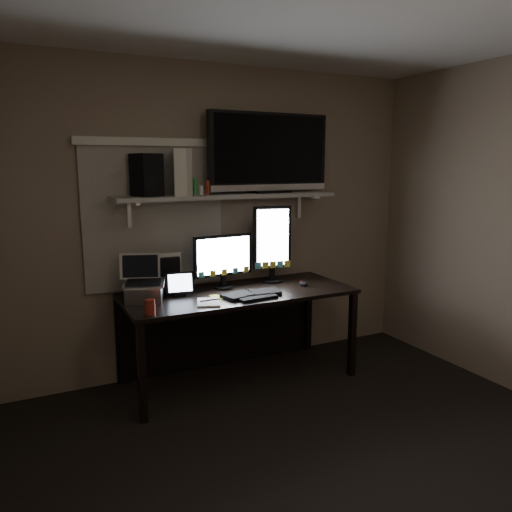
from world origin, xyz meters
TOP-DOWN VIEW (x-y plane):
  - floor at (0.00, 0.00)m, footprint 3.60×3.60m
  - back_wall at (0.00, 1.80)m, footprint 3.60×0.00m
  - window_blinds at (-0.55, 1.79)m, footprint 1.10×0.02m
  - desk at (0.00, 1.55)m, footprint 1.80×0.75m
  - wall_shelf at (0.00, 1.62)m, footprint 1.80×0.35m
  - monitor_landscape at (-0.07, 1.58)m, footprint 0.51×0.09m
  - monitor_portrait at (0.39, 1.61)m, footprint 0.33×0.11m
  - keyboard at (0.04, 1.27)m, footprint 0.47×0.21m
  - mouse at (0.56, 1.37)m, footprint 0.08×0.11m
  - notepad at (-0.33, 1.22)m, footprint 0.23×0.26m
  - tablet at (-0.46, 1.50)m, footprint 0.22×0.12m
  - file_sorter at (-0.52, 1.67)m, footprint 0.24×0.12m
  - laptop at (-0.73, 1.48)m, footprint 0.36×0.32m
  - cup at (-0.78, 1.14)m, footprint 0.09×0.09m
  - sticky_notes at (-0.14, 1.30)m, footprint 0.33×0.27m
  - tv at (0.39, 1.66)m, footprint 1.09×0.23m
  - game_console at (-0.39, 1.63)m, footprint 0.16×0.30m
  - speaker at (-0.64, 1.65)m, footprint 0.22×0.25m
  - bottles at (-0.30, 1.54)m, footprint 0.20×0.06m

SIDE VIEW (x-z plane):
  - floor at x=0.00m, z-range 0.00..0.00m
  - desk at x=0.00m, z-range 0.19..0.92m
  - sticky_notes at x=-0.14m, z-range 0.73..0.73m
  - notepad at x=-0.33m, z-range 0.73..0.74m
  - keyboard at x=0.04m, z-range 0.73..0.76m
  - mouse at x=0.56m, z-range 0.73..0.77m
  - cup at x=-0.78m, z-range 0.73..0.83m
  - tablet at x=-0.46m, z-range 0.73..0.92m
  - file_sorter at x=-0.52m, z-range 0.73..1.03m
  - laptop at x=-0.73m, z-range 0.73..1.06m
  - monitor_landscape at x=-0.07m, z-range 0.73..1.17m
  - monitor_portrait at x=0.39m, z-range 0.73..1.39m
  - back_wall at x=0.00m, z-range -0.55..3.05m
  - window_blinds at x=-0.55m, z-range 0.75..1.85m
  - wall_shelf at x=0.00m, z-range 1.45..1.48m
  - bottles at x=-0.30m, z-range 1.48..1.60m
  - speaker at x=-0.64m, z-range 1.48..1.79m
  - game_console at x=-0.39m, z-range 1.48..1.83m
  - tv at x=0.39m, z-range 1.48..2.13m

